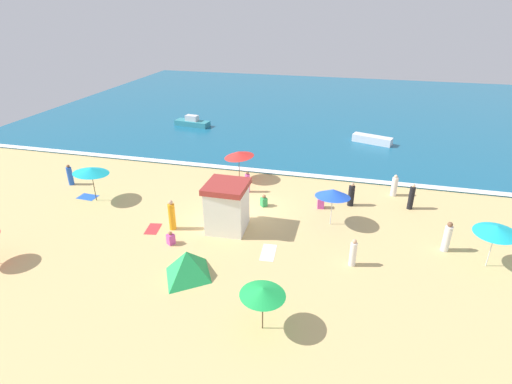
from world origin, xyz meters
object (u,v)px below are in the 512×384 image
object	(u,v)px
beachgoer_1	(321,203)
beachgoer_3	(351,195)
beachgoer_0	(447,237)
beach_umbrella_0	(333,193)
lifeguard_cabana	(227,206)
beachgoer_9	(171,239)
beach_umbrella_5	(496,230)
beachgoer_7	(411,197)
beachgoer_8	(394,186)
beachgoer_4	(264,201)
beachgoer_6	(247,182)
beachgoer_5	(353,253)
beachgoer_10	(172,216)
beach_umbrella_1	(91,171)
beach_tent	(187,264)
beach_umbrella_2	(239,154)
small_boat_1	(192,122)
small_boat_0	(372,140)
beach_umbrella_3	(263,292)
beachgoer_2	(70,175)

from	to	relation	value
beachgoer_1	beachgoer_3	size ratio (longest dim) A/B	0.54
beachgoer_0	beach_umbrella_0	bearing A→B (deg)	167.88
lifeguard_cabana	beachgoer_9	xyz separation A→B (m)	(-2.51, -2.36, -1.12)
beach_umbrella_5	beach_umbrella_0	bearing A→B (deg)	163.82
beachgoer_7	beachgoer_8	size ratio (longest dim) A/B	1.15
beachgoer_4	beachgoer_6	world-z (taller)	beachgoer_6
beachgoer_4	beachgoer_6	distance (m)	2.44
beach_umbrella_5	beachgoer_1	size ratio (longest dim) A/B	3.36
beachgoer_5	beachgoer_9	size ratio (longest dim) A/B	1.93
beachgoer_9	beachgoer_5	bearing A→B (deg)	2.51
beachgoer_3	beachgoer_10	world-z (taller)	beachgoer_10
beach_umbrella_1	beachgoer_8	world-z (taller)	beach_umbrella_1
beach_tent	beachgoer_3	xyz separation A→B (m)	(7.34, 9.52, 0.05)
beachgoer_1	beachgoer_4	distance (m)	3.66
beach_umbrella_2	beachgoer_9	distance (m)	9.55
beach_umbrella_0	small_boat_1	world-z (taller)	beach_umbrella_0
beach_umbrella_0	beachgoer_1	world-z (taller)	beach_umbrella_0
beachgoer_9	beachgoer_10	world-z (taller)	beachgoer_10
beachgoer_4	small_boat_0	size ratio (longest dim) A/B	0.22
beach_umbrella_2	beachgoer_6	size ratio (longest dim) A/B	1.75
beachgoer_5	beachgoer_6	size ratio (longest dim) A/B	0.99
beachgoer_7	small_boat_0	size ratio (longest dim) A/B	0.47
beach_umbrella_3	beachgoer_7	xyz separation A→B (m)	(6.76, 12.47, -1.05)
beach_umbrella_3	beachgoer_1	bearing A→B (deg)	83.88
beach_umbrella_1	beachgoer_7	world-z (taller)	beach_umbrella_1
beachgoer_6	beach_umbrella_0	bearing A→B (deg)	-27.52
beachgoer_0	beachgoer_10	distance (m)	15.12
beachgoer_6	beachgoer_8	distance (m)	10.03
beach_umbrella_1	beachgoer_3	world-z (taller)	beach_umbrella_1
beach_umbrella_3	beachgoer_0	bearing A→B (deg)	44.13
beachgoer_6	beach_umbrella_2	bearing A→B (deg)	121.12
beach_umbrella_2	beachgoer_8	size ratio (longest dim) A/B	1.76
beach_umbrella_3	beachgoer_9	size ratio (longest dim) A/B	2.81
small_boat_1	beach_tent	bearing A→B (deg)	-68.16
beachgoer_1	small_boat_0	bearing A→B (deg)	76.67
beachgoer_1	small_boat_1	world-z (taller)	small_boat_1
beach_umbrella_2	beachgoer_9	bearing A→B (deg)	-97.21
beachgoer_2	beachgoer_10	xyz separation A→B (m)	(9.82, -4.00, 0.17)
beachgoer_8	beach_umbrella_2	bearing A→B (deg)	-179.95
beach_umbrella_5	beachgoer_9	world-z (taller)	beach_umbrella_5
small_boat_0	beachgoer_10	bearing A→B (deg)	-121.41
beach_umbrella_2	beachgoer_0	world-z (taller)	beach_umbrella_2
beachgoer_3	beachgoer_6	xyz separation A→B (m)	(-7.05, 0.32, -0.03)
beach_umbrella_3	beachgoer_8	world-z (taller)	beach_umbrella_3
beachgoer_7	beachgoer_9	world-z (taller)	beachgoer_7
beachgoer_6	small_boat_1	bearing A→B (deg)	125.15
beachgoer_7	beachgoer_8	bearing A→B (deg)	117.28
beachgoer_2	beachgoer_3	xyz separation A→B (m)	(19.77, 1.60, 0.04)
small_boat_1	beachgoer_5	bearing A→B (deg)	-50.62
beachgoer_4	beachgoer_9	size ratio (longest dim) A/B	1.04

